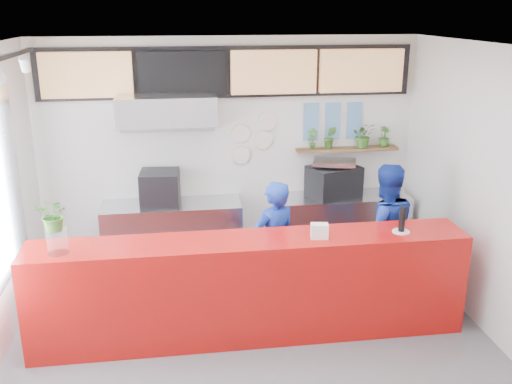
# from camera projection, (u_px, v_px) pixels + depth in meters

# --- Properties ---
(floor) EXTENTS (5.00, 5.00, 0.00)m
(floor) POSITION_uv_depth(u_px,v_px,m) (256.00, 355.00, 5.73)
(floor) COLOR slate
(floor) RESTS_ON ground
(ceiling) EXTENTS (5.00, 5.00, 0.00)m
(ceiling) POSITION_uv_depth(u_px,v_px,m) (256.00, 49.00, 4.81)
(ceiling) COLOR silver
(wall_back) EXTENTS (5.00, 0.00, 5.00)m
(wall_back) POSITION_uv_depth(u_px,v_px,m) (229.00, 151.00, 7.63)
(wall_back) COLOR white
(wall_back) RESTS_ON ground
(wall_right) EXTENTS (0.00, 5.00, 5.00)m
(wall_right) POSITION_uv_depth(u_px,v_px,m) (507.00, 203.00, 5.61)
(wall_right) COLOR white
(wall_right) RESTS_ON ground
(service_counter) EXTENTS (4.50, 0.60, 1.10)m
(service_counter) POSITION_uv_depth(u_px,v_px,m) (251.00, 288.00, 5.94)
(service_counter) COLOR #B5100C
(service_counter) RESTS_ON ground
(cream_band) EXTENTS (5.00, 0.02, 0.80)m
(cream_band) POSITION_uv_depth(u_px,v_px,m) (228.00, 68.00, 7.28)
(cream_band) COLOR beige
(cream_band) RESTS_ON wall_back
(prep_bench) EXTENTS (1.80, 0.60, 0.90)m
(prep_bench) POSITION_uv_depth(u_px,v_px,m) (173.00, 236.00, 7.56)
(prep_bench) COLOR #B2B5BA
(prep_bench) RESTS_ON ground
(panini_oven) EXTENTS (0.52, 0.52, 0.44)m
(panini_oven) POSITION_uv_depth(u_px,v_px,m) (160.00, 188.00, 7.33)
(panini_oven) COLOR black
(panini_oven) RESTS_ON prep_bench
(extraction_hood) EXTENTS (1.20, 0.70, 0.35)m
(extraction_hood) POSITION_uv_depth(u_px,v_px,m) (167.00, 109.00, 6.99)
(extraction_hood) COLOR #B2B5BA
(extraction_hood) RESTS_ON ceiling
(hood_lip) EXTENTS (1.20, 0.69, 0.31)m
(hood_lip) POSITION_uv_depth(u_px,v_px,m) (167.00, 125.00, 7.05)
(hood_lip) COLOR #B2B5BA
(hood_lip) RESTS_ON ceiling
(right_bench) EXTENTS (1.80, 0.60, 0.90)m
(right_bench) POSITION_uv_depth(u_px,v_px,m) (341.00, 227.00, 7.87)
(right_bench) COLOR #B2B5BA
(right_bench) RESTS_ON ground
(espresso_machine) EXTENTS (0.77, 0.65, 0.42)m
(espresso_machine) POSITION_uv_depth(u_px,v_px,m) (334.00, 182.00, 7.65)
(espresso_machine) COLOR black
(espresso_machine) RESTS_ON right_bench
(espresso_tray) EXTENTS (0.65, 0.54, 0.05)m
(espresso_tray) POSITION_uv_depth(u_px,v_px,m) (335.00, 162.00, 7.57)
(espresso_tray) COLOR silver
(espresso_tray) RESTS_ON espresso_machine
(herb_shelf) EXTENTS (1.40, 0.18, 0.04)m
(herb_shelf) POSITION_uv_depth(u_px,v_px,m) (347.00, 149.00, 7.75)
(herb_shelf) COLOR brown
(herb_shelf) RESTS_ON wall_back
(menu_board_far_left) EXTENTS (1.10, 0.10, 0.55)m
(menu_board_far_left) POSITION_uv_depth(u_px,v_px,m) (87.00, 75.00, 6.95)
(menu_board_far_left) COLOR tan
(menu_board_far_left) RESTS_ON wall_back
(menu_board_mid_left) EXTENTS (1.10, 0.10, 0.55)m
(menu_board_mid_left) POSITION_uv_depth(u_px,v_px,m) (182.00, 73.00, 7.11)
(menu_board_mid_left) COLOR black
(menu_board_mid_left) RESTS_ON wall_back
(menu_board_mid_right) EXTENTS (1.10, 0.10, 0.55)m
(menu_board_mid_right) POSITION_uv_depth(u_px,v_px,m) (274.00, 72.00, 7.27)
(menu_board_mid_right) COLOR tan
(menu_board_mid_right) RESTS_ON wall_back
(menu_board_far_right) EXTENTS (1.10, 0.10, 0.55)m
(menu_board_far_right) POSITION_uv_depth(u_px,v_px,m) (361.00, 71.00, 7.42)
(menu_board_far_right) COLOR tan
(menu_board_far_right) RESTS_ON wall_back
(soffit) EXTENTS (4.80, 0.04, 0.65)m
(soffit) POSITION_uv_depth(u_px,v_px,m) (229.00, 72.00, 7.26)
(soffit) COLOR black
(soffit) RESTS_ON wall_back
(dec_plate_a) EXTENTS (0.24, 0.03, 0.24)m
(dec_plate_a) POSITION_uv_depth(u_px,v_px,m) (241.00, 133.00, 7.54)
(dec_plate_a) COLOR silver
(dec_plate_a) RESTS_ON wall_back
(dec_plate_b) EXTENTS (0.24, 0.03, 0.24)m
(dec_plate_b) POSITION_uv_depth(u_px,v_px,m) (263.00, 140.00, 7.61)
(dec_plate_b) COLOR silver
(dec_plate_b) RESTS_ON wall_back
(dec_plate_c) EXTENTS (0.24, 0.03, 0.24)m
(dec_plate_c) POSITION_uv_depth(u_px,v_px,m) (241.00, 155.00, 7.63)
(dec_plate_c) COLOR silver
(dec_plate_c) RESTS_ON wall_back
(dec_plate_d) EXTENTS (0.24, 0.03, 0.24)m
(dec_plate_d) POSITION_uv_depth(u_px,v_px,m) (267.00, 121.00, 7.54)
(dec_plate_d) COLOR silver
(dec_plate_d) RESTS_ON wall_back
(photo_frame_a) EXTENTS (0.20, 0.02, 0.25)m
(photo_frame_a) POSITION_uv_depth(u_px,v_px,m) (311.00, 112.00, 7.60)
(photo_frame_a) COLOR #598CBF
(photo_frame_a) RESTS_ON wall_back
(photo_frame_b) EXTENTS (0.20, 0.02, 0.25)m
(photo_frame_b) POSITION_uv_depth(u_px,v_px,m) (333.00, 112.00, 7.64)
(photo_frame_b) COLOR #598CBF
(photo_frame_b) RESTS_ON wall_back
(photo_frame_c) EXTENTS (0.20, 0.02, 0.25)m
(photo_frame_c) POSITION_uv_depth(u_px,v_px,m) (354.00, 111.00, 7.68)
(photo_frame_c) COLOR #598CBF
(photo_frame_c) RESTS_ON wall_back
(photo_frame_d) EXTENTS (0.20, 0.02, 0.25)m
(photo_frame_d) POSITION_uv_depth(u_px,v_px,m) (311.00, 131.00, 7.68)
(photo_frame_d) COLOR #598CBF
(photo_frame_d) RESTS_ON wall_back
(photo_frame_e) EXTENTS (0.20, 0.02, 0.25)m
(photo_frame_e) POSITION_uv_depth(u_px,v_px,m) (332.00, 130.00, 7.72)
(photo_frame_e) COLOR #598CBF
(photo_frame_e) RESTS_ON wall_back
(photo_frame_f) EXTENTS (0.20, 0.02, 0.25)m
(photo_frame_f) POSITION_uv_depth(u_px,v_px,m) (353.00, 130.00, 7.76)
(photo_frame_f) COLOR #598CBF
(photo_frame_f) RESTS_ON wall_back
(staff_center) EXTENTS (0.66, 0.56, 1.52)m
(staff_center) POSITION_uv_depth(u_px,v_px,m) (274.00, 246.00, 6.45)
(staff_center) COLOR #163098
(staff_center) RESTS_ON ground
(staff_right) EXTENTS (0.82, 0.65, 1.66)m
(staff_right) POSITION_uv_depth(u_px,v_px,m) (383.00, 232.00, 6.66)
(staff_right) COLOR #163098
(staff_right) RESTS_ON ground
(herb_a) EXTENTS (0.17, 0.15, 0.28)m
(herb_a) POSITION_uv_depth(u_px,v_px,m) (312.00, 139.00, 7.63)
(herb_a) COLOR #3A6F26
(herb_a) RESTS_ON herb_shelf
(herb_b) EXTENTS (0.19, 0.17, 0.30)m
(herb_b) POSITION_uv_depth(u_px,v_px,m) (330.00, 137.00, 7.66)
(herb_b) COLOR #3A6F26
(herb_b) RESTS_ON herb_shelf
(herb_c) EXTENTS (0.34, 0.30, 0.34)m
(herb_c) POSITION_uv_depth(u_px,v_px,m) (364.00, 135.00, 7.72)
(herb_c) COLOR #3A6F26
(herb_c) RESTS_ON herb_shelf
(herb_d) EXTENTS (0.19, 0.18, 0.28)m
(herb_d) POSITION_uv_depth(u_px,v_px,m) (384.00, 137.00, 7.77)
(herb_d) COLOR #3A6F26
(herb_d) RESTS_ON herb_shelf
(glass_vase) EXTENTS (0.25, 0.25, 0.24)m
(glass_vase) POSITION_uv_depth(u_px,v_px,m) (57.00, 241.00, 5.41)
(glass_vase) COLOR white
(glass_vase) RESTS_ON service_counter
(basil_vase) EXTENTS (0.37, 0.35, 0.34)m
(basil_vase) POSITION_uv_depth(u_px,v_px,m) (54.00, 215.00, 5.33)
(basil_vase) COLOR #3A6F26
(basil_vase) RESTS_ON glass_vase
(napkin_holder) EXTENTS (0.19, 0.13, 0.15)m
(napkin_holder) POSITION_uv_depth(u_px,v_px,m) (319.00, 231.00, 5.77)
(napkin_holder) COLOR white
(napkin_holder) RESTS_ON service_counter
(white_plate) EXTENTS (0.22, 0.22, 0.01)m
(white_plate) POSITION_uv_depth(u_px,v_px,m) (401.00, 232.00, 5.94)
(white_plate) COLOR white
(white_plate) RESTS_ON service_counter
(pepper_mill) EXTENTS (0.08, 0.08, 0.26)m
(pepper_mill) POSITION_uv_depth(u_px,v_px,m) (402.00, 219.00, 5.90)
(pepper_mill) COLOR black
(pepper_mill) RESTS_ON white_plate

